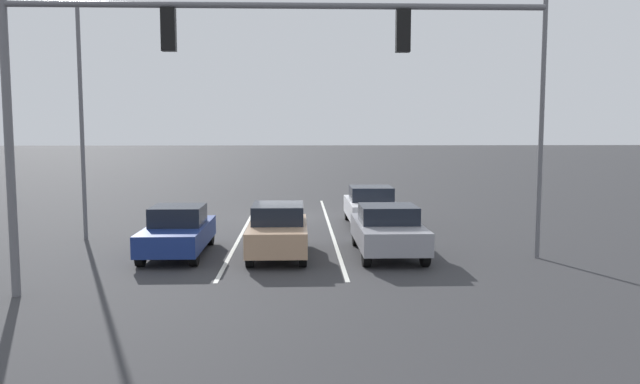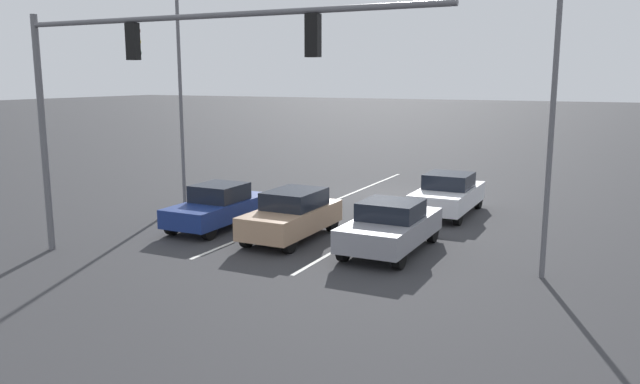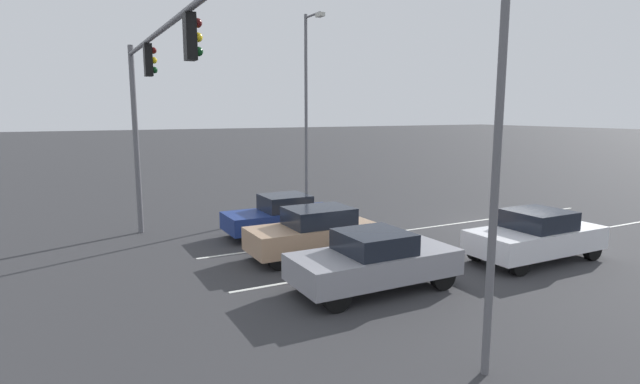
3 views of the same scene
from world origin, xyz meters
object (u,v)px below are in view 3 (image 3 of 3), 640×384
object	(u,v)px
street_lamp_left_shoulder	(490,85)
street_lamp_right_shoulder	(308,102)
car_navy_rightlane_front	(283,215)
traffic_signal_gantry	(150,89)
car_gray_leftlane_front	(374,260)
car_tan_midlane_front	(314,232)
car_white_leftlane_second	(536,236)

from	to	relation	value
street_lamp_left_shoulder	street_lamp_right_shoulder	bearing A→B (deg)	-14.49
car_navy_rightlane_front	traffic_signal_gantry	world-z (taller)	traffic_signal_gantry
street_lamp_right_shoulder	street_lamp_left_shoulder	size ratio (longest dim) A/B	1.01
car_gray_leftlane_front	traffic_signal_gantry	size ratio (longest dim) A/B	0.35
car_tan_midlane_front	street_lamp_left_shoulder	xyz separation A→B (m)	(-7.54, 0.59, 4.18)
car_gray_leftlane_front	street_lamp_right_shoulder	size ratio (longest dim) A/B	0.50
car_navy_rightlane_front	car_tan_midlane_front	xyz separation A→B (m)	(-3.07, 0.29, 0.06)
car_gray_leftlane_front	traffic_signal_gantry	world-z (taller)	traffic_signal_gantry
car_navy_rightlane_front	traffic_signal_gantry	distance (m)	6.52
car_tan_midlane_front	street_lamp_right_shoulder	world-z (taller)	street_lamp_right_shoulder
street_lamp_left_shoulder	traffic_signal_gantry	bearing A→B (deg)	21.23
traffic_signal_gantry	car_navy_rightlane_front	bearing A→B (deg)	-79.33
car_navy_rightlane_front	car_tan_midlane_front	world-z (taller)	car_tan_midlane_front
car_navy_rightlane_front	street_lamp_right_shoulder	size ratio (longest dim) A/B	0.49
car_navy_rightlane_front	car_tan_midlane_front	distance (m)	3.09
car_tan_midlane_front	traffic_signal_gantry	world-z (taller)	traffic_signal_gantry
street_lamp_right_shoulder	traffic_signal_gantry	bearing A→B (deg)	120.96
street_lamp_right_shoulder	car_white_leftlane_second	bearing A→B (deg)	-164.72
car_white_leftlane_second	traffic_signal_gantry	bearing A→B (deg)	60.81
car_navy_rightlane_front	car_white_leftlane_second	bearing A→B (deg)	-139.77
car_navy_rightlane_front	car_white_leftlane_second	size ratio (longest dim) A/B	0.99
car_gray_leftlane_front	street_lamp_left_shoulder	xyz separation A→B (m)	(-4.18, 0.60, 4.20)
traffic_signal_gantry	street_lamp_right_shoulder	xyz separation A→B (m)	(4.47, -7.45, -0.25)
street_lamp_left_shoulder	car_navy_rightlane_front	bearing A→B (deg)	-4.71
car_white_leftlane_second	car_gray_leftlane_front	bearing A→B (deg)	88.35
car_white_leftlane_second	street_lamp_right_shoulder	size ratio (longest dim) A/B	0.50
car_white_leftlane_second	street_lamp_left_shoulder	xyz separation A→B (m)	(-4.01, 6.46, 4.20)
car_navy_rightlane_front	street_lamp_left_shoulder	world-z (taller)	street_lamp_left_shoulder
car_tan_midlane_front	car_white_leftlane_second	world-z (taller)	car_tan_midlane_front
car_white_leftlane_second	car_tan_midlane_front	bearing A→B (deg)	59.00
car_gray_leftlane_front	car_white_leftlane_second	size ratio (longest dim) A/B	0.99
car_tan_midlane_front	street_lamp_left_shoulder	bearing A→B (deg)	175.53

